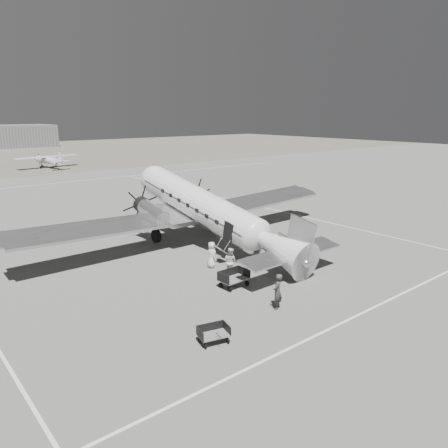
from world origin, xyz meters
The scene contains 11 objects.
ground centered at (0.00, 0.00, 0.00)m, with size 260.00×260.00×0.00m, color slate.
taxi_line_near centered at (0.00, -14.00, 0.01)m, with size 60.00×0.15×0.01m, color silver.
taxi_line_right centered at (12.00, 0.00, 0.01)m, with size 0.15×80.00×0.01m, color silver.
taxi_line_horizon centered at (0.00, 40.00, 0.01)m, with size 90.00×0.15×0.01m, color silver.
dc3_airliner centered at (-1.56, 0.45, 2.76)m, with size 29.01×20.13×5.53m, color silver, non-canonical shape.
light_plane_right centered at (5.43, 59.40, 1.26)m, with size 12.14×9.85×2.52m, color silver, non-canonical shape.
baggage_cart_near centered at (-5.30, -7.06, 0.52)m, with size 1.83×1.29×1.03m, color slate, non-canonical shape.
baggage_cart_far centered at (-10.28, -11.48, 0.41)m, with size 1.45×1.02×0.82m, color slate, non-canonical shape.
ground_crew centered at (-5.47, -10.80, 0.97)m, with size 0.71×0.47×1.95m, color #323232.
ramp_agent centered at (-4.21, -5.42, 0.91)m, with size 0.89×0.69×1.83m, color silver.
passenger centered at (-4.24, -3.51, 0.89)m, with size 0.87×0.57×1.78m, color silver.
Camera 1 is at (-21.20, -25.59, 10.10)m, focal length 35.00 mm.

